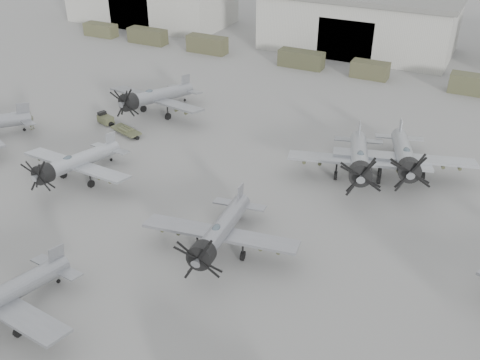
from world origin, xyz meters
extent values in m
plane|color=slate|center=(0.00, 0.00, 0.00)|extent=(220.00, 220.00, 0.00)
cube|color=black|center=(-38.00, 55.20, 3.00)|extent=(8.12, 0.40, 6.00)
cube|color=#ABAA9F|center=(0.00, 62.00, 4.00)|extent=(28.00, 14.00, 8.00)
cube|color=black|center=(0.00, 55.20, 3.00)|extent=(8.12, 0.40, 6.00)
cube|color=#494930|center=(-40.19, 50.00, 1.04)|extent=(5.66, 2.20, 2.07)
cube|color=#40412A|center=(-30.76, 50.00, 1.17)|extent=(6.45, 2.20, 2.35)
cube|color=#42422B|center=(-19.82, 50.00, 1.26)|extent=(6.23, 2.20, 2.51)
cube|color=#3C3D28|center=(-4.59, 50.00, 1.17)|extent=(6.41, 2.20, 2.33)
cube|color=#43422C|center=(5.23, 50.00, 1.10)|extent=(4.98, 2.20, 2.20)
cube|color=#44452D|center=(18.63, 50.00, 1.21)|extent=(6.44, 2.20, 2.42)
cylinder|color=gray|center=(-3.74, -3.89, 1.95)|extent=(2.23, 9.45, 2.76)
cube|color=gray|center=(-3.33, 0.24, 2.08)|extent=(0.25, 1.47, 1.76)
cylinder|color=black|center=(-2.13, -4.76, 0.31)|extent=(0.31, 0.73, 0.71)
cylinder|color=black|center=(-3.36, -0.03, 0.13)|extent=(0.13, 0.29, 0.28)
cube|color=gray|center=(-23.77, 17.22, 2.26)|extent=(0.74, 1.51, 1.91)
cylinder|color=black|center=(-23.89, 16.96, 0.14)|extent=(0.23, 0.33, 0.31)
cylinder|color=#A1A5A9|center=(-11.35, 11.79, 1.95)|extent=(1.74, 9.42, 2.76)
cylinder|color=black|center=(-11.53, 7.64, 2.61)|extent=(1.74, 1.47, 1.84)
cube|color=#A1A5A9|center=(-11.37, 11.26, 1.72)|extent=(11.13, 2.44, 0.50)
cube|color=#A1A5A9|center=(-11.16, 15.94, 2.09)|extent=(0.17, 1.47, 1.77)
ellipsoid|color=#3F4C54|center=(-11.41, 10.38, 2.75)|extent=(0.58, 1.08, 0.50)
cylinder|color=black|center=(-13.06, 11.16, 0.31)|extent=(0.28, 0.72, 0.71)
cylinder|color=black|center=(-9.70, 11.01, 0.31)|extent=(0.28, 0.72, 0.71)
cylinder|color=black|center=(-11.18, 15.67, 0.13)|extent=(0.12, 0.29, 0.28)
cylinder|color=gray|center=(5.06, 8.37, 2.04)|extent=(2.94, 9.90, 2.89)
cylinder|color=black|center=(5.76, 4.08, 2.73)|extent=(1.97, 1.72, 1.92)
cube|color=gray|center=(5.15, 7.82, 1.80)|extent=(11.73, 3.86, 0.52)
cube|color=gray|center=(4.37, 12.66, 2.18)|extent=(0.36, 1.54, 1.85)
ellipsoid|color=#3F4C54|center=(5.30, 6.91, 2.87)|extent=(0.72, 1.18, 0.52)
cylinder|color=black|center=(3.45, 7.36, 0.32)|extent=(0.37, 0.77, 0.74)
cylinder|color=black|center=(6.92, 7.92, 0.32)|extent=(0.37, 0.77, 0.74)
cylinder|color=black|center=(4.41, 12.39, 0.14)|extent=(0.16, 0.31, 0.30)
cylinder|color=gray|center=(-13.36, 27.51, 2.20)|extent=(3.05, 10.69, 3.12)
cylinder|color=black|center=(-14.06, 22.87, 2.94)|extent=(2.11, 1.84, 2.08)
cube|color=gray|center=(-13.45, 26.92, 1.95)|extent=(12.66, 4.03, 0.56)
cube|color=gray|center=(-12.67, 32.15, 2.36)|extent=(0.36, 1.66, 1.99)
ellipsoid|color=#3F4C54|center=(-13.60, 25.93, 3.10)|extent=(0.77, 1.27, 0.56)
cylinder|color=black|center=(-15.36, 27.00, 0.35)|extent=(0.39, 0.83, 0.80)
cylinder|color=black|center=(-11.61, 26.44, 0.35)|extent=(0.39, 0.83, 0.80)
cylinder|color=black|center=(-12.71, 31.85, 0.15)|extent=(0.17, 0.33, 0.32)
cylinder|color=#9DA1A5|center=(14.53, 25.82, 2.23)|extent=(4.37, 10.76, 3.17)
cylinder|color=black|center=(15.81, 21.24, 2.99)|extent=(2.29, 2.06, 2.11)
cube|color=#9DA1A5|center=(14.69, 25.24, 1.98)|extent=(12.80, 5.58, 0.57)
cube|color=#9DA1A5|center=(13.24, 30.41, 2.39)|extent=(0.57, 1.66, 2.02)
ellipsoid|color=#3F4C54|center=(14.96, 24.26, 3.15)|extent=(0.91, 1.34, 0.57)
cylinder|color=black|center=(12.89, 24.52, 0.35)|extent=(0.49, 0.86, 0.81)
cylinder|color=black|center=(16.60, 25.56, 0.35)|extent=(0.49, 0.86, 0.81)
cylinder|color=black|center=(13.32, 30.12, 0.15)|extent=(0.20, 0.35, 0.32)
cylinder|color=#9DA1A5|center=(11.06, 23.38, 2.23)|extent=(4.37, 10.76, 3.17)
cylinder|color=black|center=(12.35, 18.80, 2.99)|extent=(2.29, 2.06, 2.11)
cube|color=#9DA1A5|center=(11.23, 22.80, 1.98)|extent=(12.80, 5.58, 0.57)
cube|color=#9DA1A5|center=(9.78, 27.97, 2.39)|extent=(0.57, 1.66, 2.02)
ellipsoid|color=#3F4C54|center=(11.50, 21.82, 3.15)|extent=(0.91, 1.34, 0.57)
cylinder|color=black|center=(9.43, 22.08, 0.35)|extent=(0.49, 0.86, 0.81)
cylinder|color=black|center=(13.14, 23.12, 0.35)|extent=(0.49, 0.86, 0.81)
cylinder|color=black|center=(9.86, 27.67, 0.15)|extent=(0.20, 0.35, 0.32)
cube|color=#45482F|center=(-17.10, 22.33, 0.55)|extent=(2.03, 1.57, 0.79)
cube|color=black|center=(-17.67, 22.50, 1.04)|extent=(0.74, 1.00, 0.50)
cylinder|color=black|center=(-17.10, 22.33, 0.25)|extent=(1.30, 0.88, 0.56)
cylinder|color=black|center=(-15.87, 21.94, 0.45)|extent=(1.16, 0.43, 0.08)
cube|color=#45482F|center=(-13.50, 21.20, 0.45)|extent=(4.01, 2.45, 0.18)
cylinder|color=black|center=(-13.50, 21.20, 0.20)|extent=(1.55, 0.86, 0.44)
cylinder|color=#45482F|center=(-13.50, 21.20, 0.65)|extent=(1.42, 0.72, 0.32)
imported|color=#494B31|center=(-23.43, 17.70, 0.99)|extent=(0.58, 0.79, 1.98)
camera|label=1|loc=(20.39, -19.60, 24.98)|focal=40.00mm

